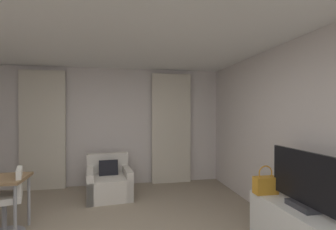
% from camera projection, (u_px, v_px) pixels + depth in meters
% --- Properties ---
extents(wall_window, '(5.12, 0.06, 2.60)m').
position_uv_depth(wall_window, '(110.00, 126.00, 5.60)').
color(wall_window, silver).
rests_on(wall_window, ground).
extents(wall_right, '(0.06, 6.12, 2.60)m').
position_uv_depth(wall_right, '(309.00, 138.00, 3.10)').
color(wall_right, silver).
rests_on(wall_right, ground).
extents(ceiling, '(5.12, 6.12, 0.06)m').
position_uv_depth(ceiling, '(98.00, 16.00, 2.61)').
color(ceiling, white).
rests_on(ceiling, wall_left).
extents(curtain_left_panel, '(0.90, 0.06, 2.50)m').
position_uv_depth(curtain_left_panel, '(43.00, 130.00, 5.21)').
color(curtain_left_panel, beige).
rests_on(curtain_left_panel, ground).
extents(curtain_right_panel, '(0.90, 0.06, 2.50)m').
position_uv_depth(curtain_right_panel, '(171.00, 128.00, 5.73)').
color(curtain_right_panel, beige).
rests_on(curtain_right_panel, ground).
extents(armchair, '(0.90, 0.95, 0.78)m').
position_uv_depth(armchair, '(109.00, 183.00, 4.79)').
color(armchair, silver).
rests_on(armchair, ground).
extents(desk_chair, '(0.50, 0.50, 0.88)m').
position_uv_depth(desk_chair, '(8.00, 206.00, 3.27)').
color(desk_chair, gray).
rests_on(desk_chair, ground).
extents(tv_flatscreen, '(0.20, 0.99, 0.64)m').
position_uv_depth(tv_flatscreen, '(303.00, 182.00, 2.74)').
color(tv_flatscreen, '#333338').
rests_on(tv_flatscreen, tv_console).
extents(handbag_primary, '(0.30, 0.14, 0.37)m').
position_uv_depth(handbag_primary, '(265.00, 184.00, 3.24)').
color(handbag_primary, orange).
rests_on(handbag_primary, tv_console).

